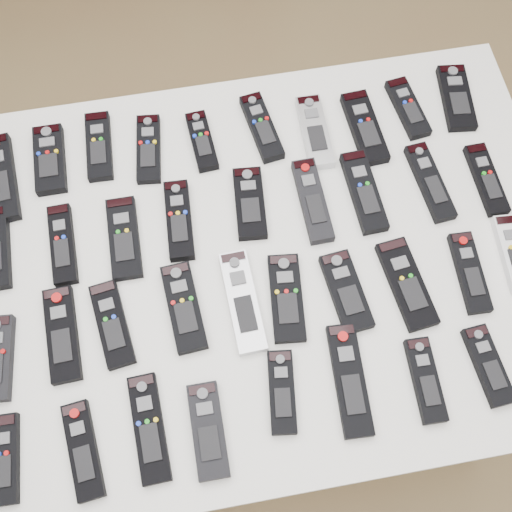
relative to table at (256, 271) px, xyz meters
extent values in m
plane|color=olive|center=(-0.15, 0.08, -0.72)|extent=(4.00, 4.00, 0.00)
cube|color=white|center=(0.00, 0.00, 0.04)|extent=(1.25, 0.88, 0.04)
cylinder|color=beige|center=(-0.56, 0.38, -0.35)|extent=(0.04, 0.04, 0.74)
cylinder|color=beige|center=(0.56, 0.38, -0.35)|extent=(0.04, 0.04, 0.74)
cube|color=black|center=(-0.49, 0.27, 0.07)|extent=(0.07, 0.21, 0.02)
cube|color=black|center=(-0.39, 0.30, 0.07)|extent=(0.06, 0.16, 0.02)
cube|color=black|center=(-0.28, 0.31, 0.07)|extent=(0.06, 0.16, 0.02)
cube|color=black|center=(-0.18, 0.29, 0.07)|extent=(0.07, 0.17, 0.02)
cube|color=black|center=(-0.07, 0.29, 0.07)|extent=(0.05, 0.14, 0.02)
cube|color=black|center=(0.07, 0.30, 0.07)|extent=(0.07, 0.17, 0.02)
cube|color=#B7B7BC|center=(0.17, 0.27, 0.07)|extent=(0.06, 0.18, 0.02)
cube|color=black|center=(0.28, 0.26, 0.07)|extent=(0.07, 0.18, 0.02)
cube|color=black|center=(0.39, 0.29, 0.07)|extent=(0.07, 0.16, 0.02)
cube|color=black|center=(0.50, 0.30, 0.07)|extent=(0.08, 0.17, 0.02)
cube|color=black|center=(-0.37, 0.10, 0.07)|extent=(0.05, 0.17, 0.02)
cube|color=black|center=(-0.25, 0.09, 0.07)|extent=(0.06, 0.17, 0.02)
cube|color=black|center=(-0.14, 0.11, 0.07)|extent=(0.06, 0.17, 0.02)
cube|color=black|center=(0.01, 0.12, 0.07)|extent=(0.07, 0.16, 0.02)
cube|color=black|center=(0.14, 0.10, 0.07)|extent=(0.05, 0.19, 0.02)
cube|color=black|center=(0.24, 0.11, 0.07)|extent=(0.06, 0.19, 0.02)
cube|color=black|center=(0.38, 0.10, 0.07)|extent=(0.06, 0.18, 0.02)
cube|color=black|center=(0.50, 0.09, 0.07)|extent=(0.05, 0.16, 0.02)
cube|color=black|center=(-0.38, -0.09, 0.07)|extent=(0.06, 0.19, 0.02)
cube|color=black|center=(-0.29, -0.09, 0.07)|extent=(0.08, 0.17, 0.02)
cube|color=black|center=(-0.15, -0.08, 0.07)|extent=(0.07, 0.18, 0.02)
cube|color=#B7B7BC|center=(-0.04, -0.08, 0.07)|extent=(0.06, 0.21, 0.02)
cube|color=black|center=(0.04, -0.09, 0.07)|extent=(0.08, 0.18, 0.02)
cube|color=black|center=(0.16, -0.10, 0.07)|extent=(0.08, 0.17, 0.02)
cube|color=black|center=(0.28, -0.10, 0.07)|extent=(0.08, 0.19, 0.02)
cube|color=black|center=(0.40, -0.10, 0.07)|extent=(0.05, 0.17, 0.02)
cube|color=black|center=(-0.49, -0.30, 0.07)|extent=(0.05, 0.15, 0.02)
cube|color=black|center=(-0.36, -0.31, 0.07)|extent=(0.07, 0.17, 0.02)
cube|color=black|center=(-0.24, -0.29, 0.07)|extent=(0.06, 0.19, 0.02)
cube|color=black|center=(-0.14, -0.31, 0.07)|extent=(0.06, 0.17, 0.02)
cube|color=black|center=(0.00, -0.27, 0.07)|extent=(0.06, 0.15, 0.02)
cube|color=black|center=(0.12, -0.27, 0.07)|extent=(0.06, 0.21, 0.02)
cube|color=black|center=(0.26, -0.29, 0.07)|extent=(0.05, 0.16, 0.02)
cube|color=black|center=(0.38, -0.29, 0.07)|extent=(0.06, 0.15, 0.02)
camera|label=1|loc=(-0.09, -0.48, 1.23)|focal=45.00mm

